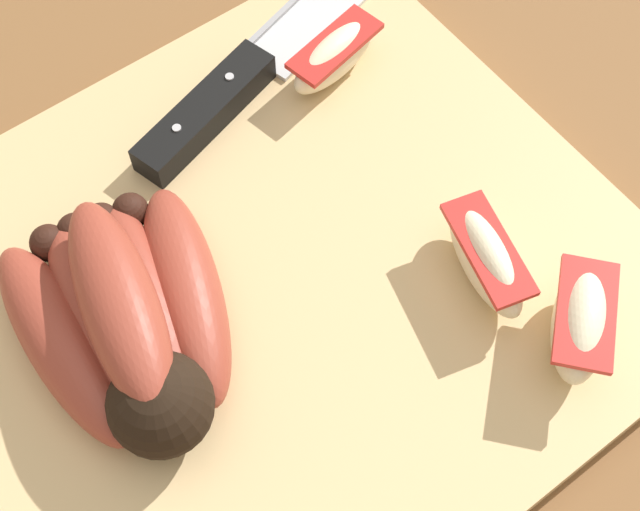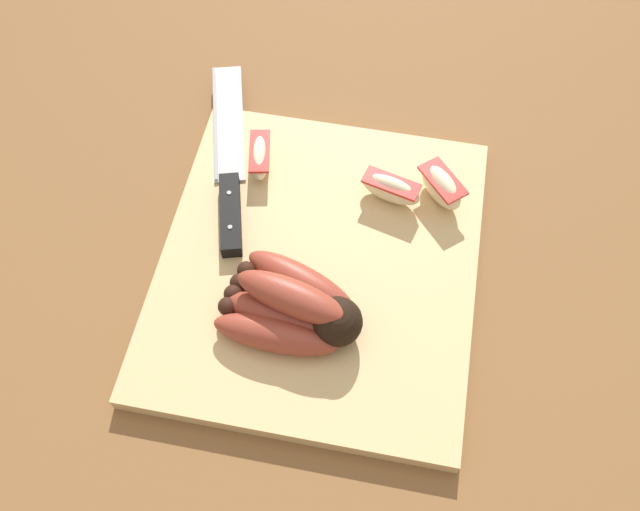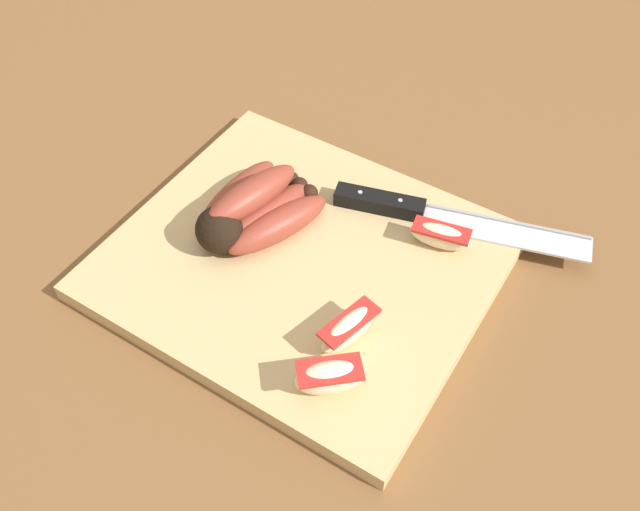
{
  "view_description": "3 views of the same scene",
  "coord_description": "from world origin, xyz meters",
  "px_view_note": "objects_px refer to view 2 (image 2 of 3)",
  "views": [
    {
      "loc": [
        0.09,
        0.19,
        0.45
      ],
      "look_at": [
        -0.04,
        0.02,
        0.05
      ],
      "focal_mm": 51.26,
      "sensor_mm": 36.0,
      "label": 1
    },
    {
      "loc": [
        0.34,
        0.07,
        0.66
      ],
      "look_at": [
        -0.0,
        0.0,
        0.06
      ],
      "focal_mm": 38.6,
      "sensor_mm": 36.0,
      "label": 2
    },
    {
      "loc": [
        -0.29,
        0.39,
        0.58
      ],
      "look_at": [
        -0.04,
        -0.0,
        0.03
      ],
      "focal_mm": 39.38,
      "sensor_mm": 36.0,
      "label": 3
    }
  ],
  "objects_px": {
    "banana_bunch": "(294,307)",
    "apple_wedge_near": "(260,156)",
    "chefs_knife": "(229,180)",
    "apple_wedge_middle": "(391,189)",
    "apple_wedge_far": "(441,186)"
  },
  "relations": [
    {
      "from": "chefs_knife",
      "to": "apple_wedge_middle",
      "type": "height_order",
      "value": "apple_wedge_middle"
    },
    {
      "from": "chefs_knife",
      "to": "apple_wedge_middle",
      "type": "relative_size",
      "value": 3.85
    },
    {
      "from": "apple_wedge_near",
      "to": "banana_bunch",
      "type": "bearing_deg",
      "value": 22.99
    },
    {
      "from": "banana_bunch",
      "to": "apple_wedge_middle",
      "type": "bearing_deg",
      "value": 155.41
    },
    {
      "from": "chefs_knife",
      "to": "apple_wedge_far",
      "type": "relative_size",
      "value": 4.27
    },
    {
      "from": "apple_wedge_near",
      "to": "apple_wedge_middle",
      "type": "distance_m",
      "value": 0.15
    },
    {
      "from": "chefs_knife",
      "to": "apple_wedge_far",
      "type": "bearing_deg",
      "value": 96.28
    },
    {
      "from": "apple_wedge_near",
      "to": "chefs_knife",
      "type": "bearing_deg",
      "value": -39.68
    },
    {
      "from": "apple_wedge_middle",
      "to": "apple_wedge_far",
      "type": "height_order",
      "value": "apple_wedge_far"
    },
    {
      "from": "chefs_knife",
      "to": "apple_wedge_middle",
      "type": "distance_m",
      "value": 0.18
    },
    {
      "from": "apple_wedge_far",
      "to": "chefs_knife",
      "type": "bearing_deg",
      "value": -83.72
    },
    {
      "from": "apple_wedge_middle",
      "to": "apple_wedge_far",
      "type": "relative_size",
      "value": 1.11
    },
    {
      "from": "banana_bunch",
      "to": "apple_wedge_near",
      "type": "distance_m",
      "value": 0.2
    },
    {
      "from": "banana_bunch",
      "to": "apple_wedge_far",
      "type": "distance_m",
      "value": 0.22
    },
    {
      "from": "apple_wedge_near",
      "to": "apple_wedge_far",
      "type": "xyz_separation_m",
      "value": [
        0.01,
        0.21,
        0.0
      ]
    }
  ]
}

